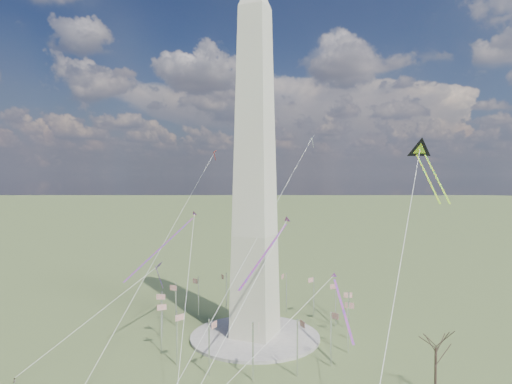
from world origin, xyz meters
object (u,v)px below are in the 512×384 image
at_px(washington_monument, 255,166).
at_px(person_west, 15,381).
at_px(kite_delta_black, 421,153).
at_px(tree_near, 436,344).

distance_m(washington_monument, person_west, 75.73).
distance_m(person_west, kite_delta_black, 111.67).
relative_size(tree_near, kite_delta_black, 0.73).
xyz_separation_m(washington_monument, tree_near, (47.31, -15.35, -37.36)).
bearing_deg(person_west, kite_delta_black, -105.03).
xyz_separation_m(washington_monument, person_west, (-36.43, -46.72, -47.17)).
height_order(tree_near, kite_delta_black, kite_delta_black).
xyz_separation_m(washington_monument, kite_delta_black, (42.10, 14.50, 3.36)).
xyz_separation_m(tree_near, kite_delta_black, (-5.21, 29.85, 40.72)).
xyz_separation_m(tree_near, person_west, (-83.75, -31.37, -9.81)).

